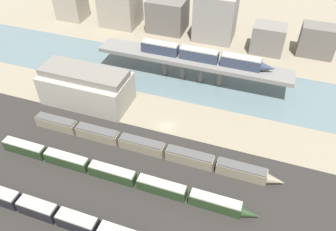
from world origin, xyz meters
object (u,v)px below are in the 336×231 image
(train_yard_mid, at_px, (118,175))
(warehouse_building, at_px, (86,86))
(train_on_bridge, at_px, (204,56))
(train_yard_near, at_px, (43,210))
(train_yard_far, at_px, (148,147))

(train_yard_mid, relative_size, warehouse_building, 2.50)
(train_on_bridge, bearing_deg, train_yard_near, -107.73)
(train_on_bridge, bearing_deg, train_yard_far, -98.23)
(train_on_bridge, relative_size, train_yard_mid, 0.66)
(train_yard_mid, xyz_separation_m, train_yard_far, (3.45, 11.40, 0.05))
(train_yard_near, xyz_separation_m, warehouse_building, (-11.59, 40.76, 3.79))
(warehouse_building, bearing_deg, train_on_bridge, 35.66)
(train_yard_far, height_order, warehouse_building, warehouse_building)
(train_yard_near, relative_size, train_yard_far, 0.75)
(train_on_bridge, bearing_deg, train_yard_mid, -100.28)
(train_yard_near, relative_size, warehouse_building, 1.94)
(train_yard_near, bearing_deg, warehouse_building, 105.87)
(train_on_bridge, distance_m, warehouse_building, 39.59)
(train_yard_mid, distance_m, train_yard_far, 11.91)
(train_on_bridge, bearing_deg, warehouse_building, -144.34)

